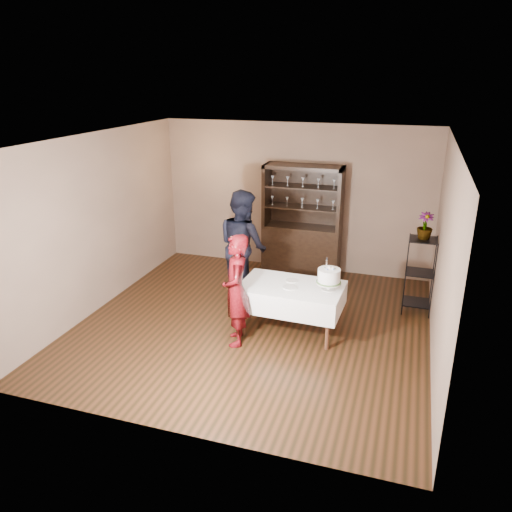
# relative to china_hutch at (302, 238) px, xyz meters

# --- Properties ---
(floor) EXTENTS (5.00, 5.00, 0.00)m
(floor) POSITION_rel_china_hutch_xyz_m (-0.20, -2.25, -0.66)
(floor) COLOR black
(floor) RESTS_ON ground
(ceiling) EXTENTS (5.00, 5.00, 0.00)m
(ceiling) POSITION_rel_china_hutch_xyz_m (-0.20, -2.25, 2.04)
(ceiling) COLOR white
(ceiling) RESTS_ON back_wall
(back_wall) EXTENTS (5.00, 0.02, 2.70)m
(back_wall) POSITION_rel_china_hutch_xyz_m (-0.20, 0.25, 0.69)
(back_wall) COLOR brown
(back_wall) RESTS_ON floor
(wall_left) EXTENTS (0.02, 5.00, 2.70)m
(wall_left) POSITION_rel_china_hutch_xyz_m (-2.70, -2.25, 0.69)
(wall_left) COLOR brown
(wall_left) RESTS_ON floor
(wall_right) EXTENTS (0.02, 5.00, 2.70)m
(wall_right) POSITION_rel_china_hutch_xyz_m (2.30, -2.25, 0.69)
(wall_right) COLOR brown
(wall_right) RESTS_ON floor
(china_hutch) EXTENTS (1.40, 0.48, 2.00)m
(china_hutch) POSITION_rel_china_hutch_xyz_m (0.00, 0.00, 0.00)
(china_hutch) COLOR black
(china_hutch) RESTS_ON floor
(plant_etagere) EXTENTS (0.42, 0.42, 1.20)m
(plant_etagere) POSITION_rel_china_hutch_xyz_m (2.08, -1.05, -0.01)
(plant_etagere) COLOR black
(plant_etagere) RESTS_ON floor
(cake_table) EXTENTS (1.46, 0.93, 0.71)m
(cake_table) POSITION_rel_china_hutch_xyz_m (0.37, -2.26, -0.12)
(cake_table) COLOR silver
(cake_table) RESTS_ON floor
(woman) EXTENTS (0.55, 0.66, 1.56)m
(woman) POSITION_rel_china_hutch_xyz_m (-0.26, -2.80, 0.11)
(woman) COLOR #340408
(woman) RESTS_ON floor
(man) EXTENTS (1.12, 1.10, 1.82)m
(man) POSITION_rel_china_hutch_xyz_m (-0.65, -1.40, 0.25)
(man) COLOR black
(man) RESTS_ON floor
(cake) EXTENTS (0.36, 0.36, 0.48)m
(cake) POSITION_rel_china_hutch_xyz_m (0.88, -2.25, 0.24)
(cake) COLOR silver
(cake) RESTS_ON cake_table
(plate_near) EXTENTS (0.23, 0.23, 0.01)m
(plate_near) POSITION_rel_china_hutch_xyz_m (0.37, -2.35, 0.05)
(plate_near) COLOR silver
(plate_near) RESTS_ON cake_table
(plate_far) EXTENTS (0.21, 0.21, 0.01)m
(plate_far) POSITION_rel_china_hutch_xyz_m (0.34, -2.11, 0.05)
(plate_far) COLOR silver
(plate_far) RESTS_ON cake_table
(potted_plant) EXTENTS (0.23, 0.23, 0.40)m
(potted_plant) POSITION_rel_china_hutch_xyz_m (2.08, -1.04, 0.72)
(potted_plant) COLOR #466B33
(potted_plant) RESTS_ON plant_etagere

